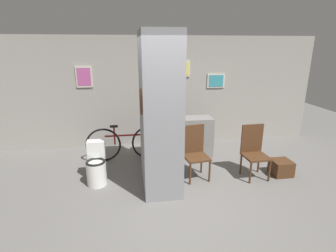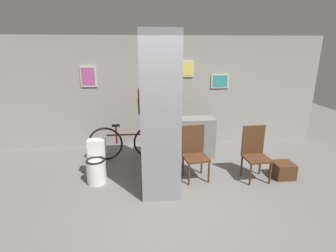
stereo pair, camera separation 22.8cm
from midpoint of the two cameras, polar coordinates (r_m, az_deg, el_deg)
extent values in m
plane|color=slate|center=(4.34, -0.36, -15.94)|extent=(14.00, 14.00, 0.00)
cube|color=gray|center=(6.35, -3.93, 7.33)|extent=(8.00, 0.06, 2.60)
cube|color=beige|center=(6.32, -18.82, 10.10)|extent=(0.36, 0.02, 0.48)
cube|color=#B24C8C|center=(6.30, -18.84, 10.09)|extent=(0.30, 0.01, 0.39)
cube|color=beige|center=(6.57, 9.40, 9.68)|extent=(0.44, 0.02, 0.34)
cube|color=teal|center=(6.55, 9.44, 9.66)|extent=(0.36, 0.01, 0.28)
cube|color=beige|center=(6.33, 2.47, 12.35)|extent=(0.28, 0.02, 0.38)
cube|color=#E0CC4C|center=(6.32, 2.50, 12.34)|extent=(0.23, 0.01, 0.31)
cube|color=gray|center=(4.33, -3.32, 2.77)|extent=(0.61, 1.14, 2.60)
cylinder|color=#593319|center=(4.03, -7.56, 5.24)|extent=(0.03, 0.40, 0.40)
cylinder|color=red|center=(4.03, -7.77, 5.23)|extent=(0.01, 0.07, 0.07)
cube|color=gray|center=(5.74, 1.26, -2.57)|extent=(1.45, 0.44, 0.88)
cylinder|color=white|center=(4.88, -16.60, -9.90)|extent=(0.35, 0.35, 0.42)
torus|color=black|center=(4.79, -16.82, -7.53)|extent=(0.34, 0.34, 0.04)
cube|color=white|center=(4.94, -16.63, -4.86)|extent=(0.31, 0.20, 0.32)
cylinder|color=#4C2D19|center=(4.69, 3.44, -10.41)|extent=(0.04, 0.04, 0.41)
cylinder|color=#4C2D19|center=(4.82, 7.68, -9.78)|extent=(0.04, 0.04, 0.41)
cylinder|color=#4C2D19|center=(5.01, 2.01, -8.54)|extent=(0.04, 0.04, 0.41)
cylinder|color=#4C2D19|center=(5.13, 6.01, -8.00)|extent=(0.04, 0.04, 0.41)
cube|color=#4C2D19|center=(4.81, 4.85, -6.80)|extent=(0.48, 0.48, 0.04)
cube|color=#4C2D19|center=(4.88, 4.11, -2.81)|extent=(0.43, 0.08, 0.54)
cylinder|color=#4C2D19|center=(4.91, 16.23, -9.80)|extent=(0.04, 0.04, 0.41)
cylinder|color=#4C2D19|center=(5.09, 20.00, -9.21)|extent=(0.04, 0.04, 0.41)
cylinder|color=#4C2D19|center=(5.21, 14.35, -8.05)|extent=(0.04, 0.04, 0.41)
cylinder|color=#4C2D19|center=(5.37, 17.97, -7.57)|extent=(0.04, 0.04, 0.41)
cube|color=#4C2D19|center=(5.05, 17.36, -6.38)|extent=(0.44, 0.44, 0.04)
cube|color=#4C2D19|center=(5.11, 16.60, -2.56)|extent=(0.43, 0.05, 0.54)
torus|color=black|center=(5.72, -15.00, -4.02)|extent=(0.73, 0.04, 0.73)
torus|color=black|center=(5.69, -5.35, -3.61)|extent=(0.73, 0.04, 0.73)
cylinder|color=maroon|center=(5.62, -10.29, -2.02)|extent=(0.88, 0.04, 0.04)
cylinder|color=maroon|center=(5.64, -12.72, -2.12)|extent=(0.03, 0.03, 0.38)
cylinder|color=maroon|center=(5.62, -5.89, -1.82)|extent=(0.03, 0.03, 0.35)
cube|color=black|center=(5.57, -12.86, -0.08)|extent=(0.16, 0.06, 0.04)
cylinder|color=#262626|center=(5.57, -5.94, -0.13)|extent=(0.03, 0.42, 0.03)
cylinder|color=#19598C|center=(5.63, -0.66, 2.82)|extent=(0.08, 0.08, 0.20)
cylinder|color=#19598C|center=(5.60, -0.67, 4.26)|extent=(0.03, 0.03, 0.09)
sphere|color=#333333|center=(5.59, -0.67, 4.80)|extent=(0.03, 0.03, 0.03)
cylinder|color=#267233|center=(5.65, 0.56, 2.63)|extent=(0.08, 0.08, 0.16)
cylinder|color=#267233|center=(5.62, 0.57, 3.74)|extent=(0.03, 0.03, 0.07)
sphere|color=#333333|center=(5.61, 0.57, 4.18)|extent=(0.03, 0.03, 0.03)
cube|color=#4C2D19|center=(5.45, 22.28, -8.38)|extent=(0.36, 0.36, 0.29)
camera|label=1|loc=(0.11, -91.36, -0.41)|focal=28.00mm
camera|label=2|loc=(0.11, 88.64, 0.41)|focal=28.00mm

